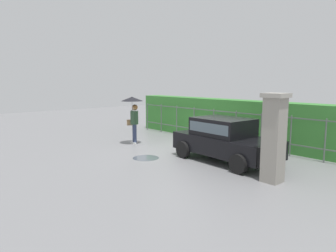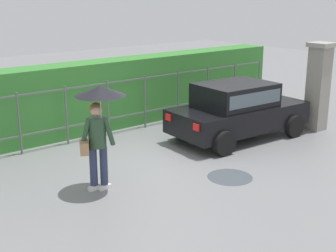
% 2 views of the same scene
% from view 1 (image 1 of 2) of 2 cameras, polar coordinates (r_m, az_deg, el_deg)
% --- Properties ---
extents(ground_plane, '(40.00, 40.00, 0.00)m').
position_cam_1_polar(ground_plane, '(12.39, 1.03, -4.55)').
color(ground_plane, slate).
extents(car, '(3.82, 2.03, 1.48)m').
position_cam_1_polar(car, '(10.90, 10.23, -2.13)').
color(car, black).
rests_on(car, ground).
extents(pedestrian, '(0.95, 0.95, 2.07)m').
position_cam_1_polar(pedestrian, '(13.66, -6.39, 2.97)').
color(pedestrian, '#2D3856').
rests_on(pedestrian, ground).
extents(gate_pillar, '(0.60, 0.60, 2.42)m').
position_cam_1_polar(gate_pillar, '(8.87, 18.70, -1.93)').
color(gate_pillar, gray).
rests_on(gate_pillar, ground).
extents(fence_section, '(10.99, 0.05, 1.50)m').
position_cam_1_polar(fence_section, '(13.85, 10.19, 0.15)').
color(fence_section, '#59605B').
rests_on(fence_section, ground).
extents(hedge_row, '(11.94, 0.90, 1.90)m').
position_cam_1_polar(hedge_row, '(14.41, 12.01, 0.90)').
color(hedge_row, '#387F33').
rests_on(hedge_row, ground).
extents(puddle_near, '(0.95, 0.95, 0.00)m').
position_cam_1_polar(puddle_near, '(11.31, -4.05, -5.81)').
color(puddle_near, '#4C545B').
rests_on(puddle_near, ground).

